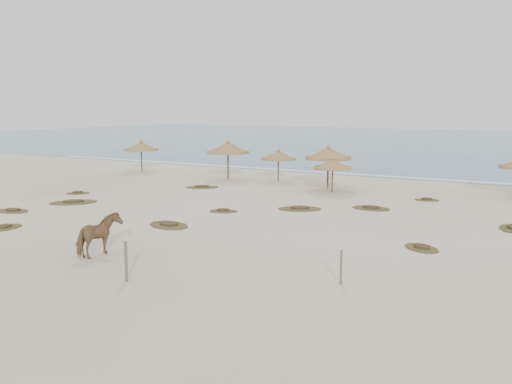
# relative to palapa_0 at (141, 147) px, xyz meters

# --- Properties ---
(ground) EXTENTS (160.00, 160.00, 0.00)m
(ground) POSITION_rel_palapa_0_xyz_m (17.57, -18.76, -2.18)
(ground) COLOR beige
(ground) RESTS_ON ground
(ocean) EXTENTS (200.00, 100.00, 0.01)m
(ocean) POSITION_rel_palapa_0_xyz_m (17.57, 56.24, -2.17)
(ocean) COLOR #275675
(ocean) RESTS_ON ground
(foam_line) EXTENTS (70.00, 0.60, 0.01)m
(foam_line) POSITION_rel_palapa_0_xyz_m (17.57, 7.24, -2.17)
(foam_line) COLOR white
(foam_line) RESTS_ON ground
(palapa_0) EXTENTS (3.22, 3.22, 2.80)m
(palapa_0) POSITION_rel_palapa_0_xyz_m (0.00, 0.00, 0.00)
(palapa_0) COLOR #4E3C28
(palapa_0) RESTS_ON ground
(palapa_1) EXTENTS (4.22, 4.22, 3.13)m
(palapa_1) POSITION_rel_palapa_0_xyz_m (9.56, -0.78, 0.25)
(palapa_1) COLOR #4E3C28
(palapa_1) RESTS_ON ground
(palapa_2) EXTENTS (2.90, 2.90, 2.49)m
(palapa_2) POSITION_rel_palapa_0_xyz_m (13.40, 0.36, -0.24)
(palapa_2) COLOR #4E3C28
(palapa_2) RESTS_ON ground
(palapa_3) EXTENTS (3.20, 3.20, 2.40)m
(palapa_3) POSITION_rel_palapa_0_xyz_m (19.25, -2.97, -0.32)
(palapa_3) COLOR #4E3C28
(palapa_3) RESTS_ON ground
(palapa_4) EXTENTS (3.62, 3.62, 3.08)m
(palapa_4) POSITION_rel_palapa_0_xyz_m (18.15, -1.16, 0.21)
(palapa_4) COLOR #4E3C28
(palapa_4) RESTS_ON ground
(horse) EXTENTS (0.96, 1.95, 1.62)m
(horse) POSITION_rel_palapa_0_xyz_m (17.91, -22.67, -1.37)
(horse) COLOR brown
(horse) RESTS_ON ground
(fence_post_near) EXTENTS (0.12, 0.12, 1.35)m
(fence_post_near) POSITION_rel_palapa_0_xyz_m (21.03, -24.53, -1.50)
(fence_post_near) COLOR #665C4C
(fence_post_near) RESTS_ON ground
(fence_post_far) EXTENTS (0.10, 0.10, 1.12)m
(fence_post_far) POSITION_rel_palapa_0_xyz_m (27.21, -21.25, -1.61)
(fence_post_far) COLOR #665C4C
(fence_post_far) RESTS_ON ground
(scrub_0) EXTENTS (2.06, 1.44, 0.16)m
(scrub_0) POSITION_rel_palapa_0_xyz_m (6.96, -18.29, -2.12)
(scrub_0) COLOR brown
(scrub_0) RESTS_ON ground
(scrub_1) EXTENTS (3.15, 3.30, 0.16)m
(scrub_1) POSITION_rel_palapa_0_xyz_m (7.64, -14.66, -2.12)
(scrub_1) COLOR brown
(scrub_1) RESTS_ON ground
(scrub_2) EXTENTS (1.83, 1.51, 0.16)m
(scrub_2) POSITION_rel_palapa_0_xyz_m (16.91, -12.57, -2.12)
(scrub_2) COLOR brown
(scrub_2) RESTS_ON ground
(scrub_3) EXTENTS (2.90, 2.56, 0.16)m
(scrub_3) POSITION_rel_palapa_0_xyz_m (20.18, -9.82, -2.12)
(scrub_3) COLOR brown
(scrub_3) RESTS_ON ground
(scrub_4) EXTENTS (2.04, 1.98, 0.16)m
(scrub_4) POSITION_rel_palapa_0_xyz_m (28.31, -15.34, -2.12)
(scrub_4) COLOR brown
(scrub_4) RESTS_ON ground
(scrub_6) EXTENTS (2.77, 2.55, 0.16)m
(scrub_6) POSITION_rel_palapa_0_xyz_m (10.52, -5.62, -2.12)
(scrub_6) COLOR brown
(scrub_6) RESTS_ON ground
(scrub_7) EXTENTS (2.29, 1.55, 0.16)m
(scrub_7) POSITION_rel_palapa_0_xyz_m (23.57, -7.66, -2.12)
(scrub_7) COLOR brown
(scrub_7) RESTS_ON ground
(scrub_8) EXTENTS (1.74, 1.74, 0.16)m
(scrub_8) POSITION_rel_palapa_0_xyz_m (5.10, -12.00, -2.12)
(scrub_8) COLOR brown
(scrub_8) RESTS_ON ground
(scrub_9) EXTENTS (2.79, 2.27, 0.16)m
(scrub_9) POSITION_rel_palapa_0_xyz_m (16.69, -16.96, -2.12)
(scrub_9) COLOR brown
(scrub_9) RESTS_ON ground
(scrub_10) EXTENTS (1.66, 1.30, 0.16)m
(scrub_10) POSITION_rel_palapa_0_xyz_m (25.55, -3.18, -2.12)
(scrub_10) COLOR brown
(scrub_10) RESTS_ON ground
(scrub_11) EXTENTS (1.40, 1.98, 0.16)m
(scrub_11) POSITION_rel_palapa_0_xyz_m (10.36, -21.32, -2.12)
(scrub_11) COLOR brown
(scrub_11) RESTS_ON ground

